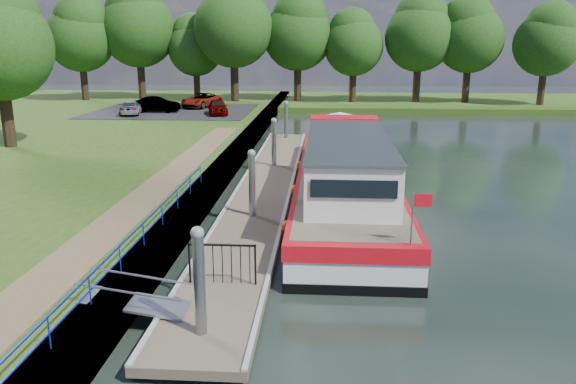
# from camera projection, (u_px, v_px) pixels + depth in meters

# --- Properties ---
(ground) EXTENTS (160.00, 160.00, 0.00)m
(ground) POSITION_uv_depth(u_px,v_px,m) (207.00, 338.00, 13.31)
(ground) COLOR black
(ground) RESTS_ON ground
(bank_edge) EXTENTS (1.10, 90.00, 0.78)m
(bank_edge) POSITION_uv_depth(u_px,v_px,m) (219.00, 175.00, 27.84)
(bank_edge) COLOR #473D2D
(bank_edge) RESTS_ON ground
(far_bank) EXTENTS (60.00, 18.00, 0.60)m
(far_bank) POSITION_uv_depth(u_px,v_px,m) (409.00, 102.00, 62.57)
(far_bank) COLOR #294513
(far_bank) RESTS_ON ground
(footpath) EXTENTS (1.60, 40.00, 0.05)m
(footpath) POSITION_uv_depth(u_px,v_px,m) (135.00, 207.00, 21.11)
(footpath) COLOR brown
(footpath) RESTS_ON riverbank
(carpark) EXTENTS (14.00, 12.00, 0.06)m
(carpark) POSITION_uv_depth(u_px,v_px,m) (173.00, 111.00, 50.45)
(carpark) COLOR black
(carpark) RESTS_ON riverbank
(blue_fence) EXTENTS (0.04, 18.04, 0.72)m
(blue_fence) POSITION_uv_depth(u_px,v_px,m) (132.00, 240.00, 16.05)
(blue_fence) COLOR #0C2DBF
(blue_fence) RESTS_ON riverbank
(pontoon) EXTENTS (2.50, 30.00, 0.56)m
(pontoon) POSITION_uv_depth(u_px,v_px,m) (265.00, 191.00, 25.80)
(pontoon) COLOR brown
(pontoon) RESTS_ON ground
(mooring_piles) EXTENTS (0.30, 27.30, 3.55)m
(mooring_piles) POSITION_uv_depth(u_px,v_px,m) (265.00, 167.00, 25.51)
(mooring_piles) COLOR gray
(mooring_piles) RESTS_ON ground
(gangway) EXTENTS (2.58, 1.00, 0.92)m
(gangway) POSITION_uv_depth(u_px,v_px,m) (136.00, 302.00, 13.76)
(gangway) COLOR #A5A8AD
(gangway) RESTS_ON ground
(gate_panel) EXTENTS (1.85, 0.05, 1.15)m
(gate_panel) POSITION_uv_depth(u_px,v_px,m) (222.00, 258.00, 15.14)
(gate_panel) COLOR black
(gate_panel) RESTS_ON ground
(barge) EXTENTS (4.36, 21.15, 4.78)m
(barge) POSITION_uv_depth(u_px,v_px,m) (344.00, 173.00, 25.25)
(barge) COLOR black
(barge) RESTS_ON ground
(horizon_trees) EXTENTS (54.38, 10.03, 12.87)m
(horizon_trees) POSITION_uv_depth(u_px,v_px,m) (286.00, 31.00, 58.29)
(horizon_trees) COLOR #332316
(horizon_trees) RESTS_ON ground
(car_a) EXTENTS (2.38, 4.05, 1.29)m
(car_a) POSITION_uv_depth(u_px,v_px,m) (218.00, 107.00, 47.63)
(car_a) COLOR #999999
(car_a) RESTS_ON carpark
(car_b) EXTENTS (4.14, 1.62, 1.34)m
(car_b) POSITION_uv_depth(u_px,v_px,m) (156.00, 104.00, 49.20)
(car_b) COLOR #999999
(car_b) RESTS_ON carpark
(car_c) EXTENTS (2.51, 4.29, 1.17)m
(car_c) POSITION_uv_depth(u_px,v_px,m) (131.00, 108.00, 47.55)
(car_c) COLOR #999999
(car_c) RESTS_ON carpark
(car_d) EXTENTS (3.62, 5.17, 1.31)m
(car_d) POSITION_uv_depth(u_px,v_px,m) (201.00, 100.00, 52.84)
(car_d) COLOR #999999
(car_d) RESTS_ON carpark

